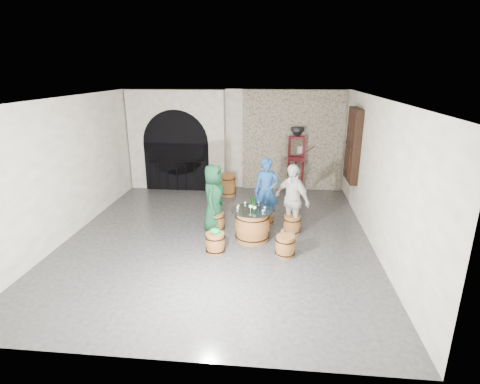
# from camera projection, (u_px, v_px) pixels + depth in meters

# --- Properties ---
(ground) EXTENTS (8.00, 8.00, 0.00)m
(ground) POSITION_uv_depth(u_px,v_px,m) (219.00, 237.00, 8.87)
(ground) COLOR #2A2A2C
(ground) RESTS_ON ground
(wall_back) EXTENTS (8.00, 0.00, 8.00)m
(wall_back) POSITION_uv_depth(u_px,v_px,m) (237.00, 140.00, 12.15)
(wall_back) COLOR white
(wall_back) RESTS_ON ground
(wall_front) EXTENTS (8.00, 0.00, 8.00)m
(wall_front) POSITION_uv_depth(u_px,v_px,m) (167.00, 256.00, 4.59)
(wall_front) COLOR white
(wall_front) RESTS_ON ground
(wall_left) EXTENTS (0.00, 8.00, 8.00)m
(wall_left) POSITION_uv_depth(u_px,v_px,m) (69.00, 168.00, 8.70)
(wall_left) COLOR white
(wall_left) RESTS_ON ground
(wall_right) EXTENTS (0.00, 8.00, 8.00)m
(wall_right) POSITION_uv_depth(u_px,v_px,m) (378.00, 176.00, 8.04)
(wall_right) COLOR white
(wall_right) RESTS_ON ground
(ceiling) EXTENTS (8.00, 8.00, 0.00)m
(ceiling) POSITION_uv_depth(u_px,v_px,m) (216.00, 98.00, 7.87)
(ceiling) COLOR beige
(ceiling) RESTS_ON wall_back
(stone_facing_panel) EXTENTS (3.20, 0.12, 3.18)m
(stone_facing_panel) POSITION_uv_depth(u_px,v_px,m) (293.00, 141.00, 11.93)
(stone_facing_panel) COLOR tan
(stone_facing_panel) RESTS_ON ground
(arched_opening) EXTENTS (3.10, 0.60, 3.19)m
(arched_opening) POSITION_uv_depth(u_px,v_px,m) (178.00, 141.00, 12.09)
(arched_opening) COLOR white
(arched_opening) RESTS_ON ground
(shuttered_window) EXTENTS (0.23, 1.10, 2.00)m
(shuttered_window) POSITION_uv_depth(u_px,v_px,m) (353.00, 145.00, 10.26)
(shuttered_window) COLOR black
(shuttered_window) RESTS_ON wall_right
(barrel_table) EXTENTS (0.97, 0.97, 0.75)m
(barrel_table) POSITION_uv_depth(u_px,v_px,m) (252.00, 225.00, 8.61)
(barrel_table) COLOR #93572A
(barrel_table) RESTS_ON ground
(barrel_stool_left) EXTENTS (0.43, 0.43, 0.45)m
(barrel_stool_left) POSITION_uv_depth(u_px,v_px,m) (216.00, 221.00, 9.18)
(barrel_stool_left) COLOR #93572A
(barrel_stool_left) RESTS_ON ground
(barrel_stool_far) EXTENTS (0.43, 0.43, 0.45)m
(barrel_stool_far) POSITION_uv_depth(u_px,v_px,m) (265.00, 215.00, 9.57)
(barrel_stool_far) COLOR #93572A
(barrel_stool_far) RESTS_ON ground
(barrel_stool_right) EXTENTS (0.43, 0.43, 0.45)m
(barrel_stool_right) POSITION_uv_depth(u_px,v_px,m) (292.00, 224.00, 9.01)
(barrel_stool_right) COLOR #93572A
(barrel_stool_right) RESTS_ON ground
(barrel_stool_near_right) EXTENTS (0.43, 0.43, 0.45)m
(barrel_stool_near_right) POSITION_uv_depth(u_px,v_px,m) (285.00, 246.00, 7.91)
(barrel_stool_near_right) COLOR #93572A
(barrel_stool_near_right) RESTS_ON ground
(barrel_stool_near_left) EXTENTS (0.43, 0.43, 0.45)m
(barrel_stool_near_left) POSITION_uv_depth(u_px,v_px,m) (215.00, 243.00, 8.05)
(barrel_stool_near_left) COLOR #93572A
(barrel_stool_near_left) RESTS_ON ground
(green_cap) EXTENTS (0.26, 0.22, 0.12)m
(green_cap) POSITION_uv_depth(u_px,v_px,m) (215.00, 231.00, 7.96)
(green_cap) COLOR #0C8737
(green_cap) RESTS_ON barrel_stool_near_left
(person_green) EXTENTS (0.60, 0.86, 1.66)m
(person_green) POSITION_uv_depth(u_px,v_px,m) (214.00, 198.00, 9.02)
(person_green) COLOR #113D24
(person_green) RESTS_ON ground
(person_blue) EXTENTS (0.64, 0.43, 1.71)m
(person_blue) POSITION_uv_depth(u_px,v_px,m) (266.00, 191.00, 9.41)
(person_blue) COLOR navy
(person_blue) RESTS_ON ground
(person_white) EXTENTS (1.01, 1.00, 1.72)m
(person_white) POSITION_uv_depth(u_px,v_px,m) (292.00, 200.00, 8.80)
(person_white) COLOR silver
(person_white) RESTS_ON ground
(wine_bottle_left) EXTENTS (0.08, 0.08, 0.32)m
(wine_bottle_left) POSITION_uv_depth(u_px,v_px,m) (251.00, 205.00, 8.41)
(wine_bottle_left) COLOR black
(wine_bottle_left) RESTS_ON barrel_table
(wine_bottle_center) EXTENTS (0.08, 0.08, 0.32)m
(wine_bottle_center) POSITION_uv_depth(u_px,v_px,m) (255.00, 206.00, 8.35)
(wine_bottle_center) COLOR black
(wine_bottle_center) RESTS_ON barrel_table
(wine_bottle_right) EXTENTS (0.08, 0.08, 0.32)m
(wine_bottle_right) POSITION_uv_depth(u_px,v_px,m) (254.00, 203.00, 8.53)
(wine_bottle_right) COLOR black
(wine_bottle_right) RESTS_ON barrel_table
(tasting_glass_a) EXTENTS (0.05, 0.05, 0.10)m
(tasting_glass_a) POSITION_uv_depth(u_px,v_px,m) (238.00, 209.00, 8.39)
(tasting_glass_a) COLOR #BC5D24
(tasting_glass_a) RESTS_ON barrel_table
(tasting_glass_b) EXTENTS (0.05, 0.05, 0.10)m
(tasting_glass_b) POSITION_uv_depth(u_px,v_px,m) (265.00, 209.00, 8.42)
(tasting_glass_b) COLOR #BC5D24
(tasting_glass_b) RESTS_ON barrel_table
(tasting_glass_c) EXTENTS (0.05, 0.05, 0.10)m
(tasting_glass_c) POSITION_uv_depth(u_px,v_px,m) (245.00, 204.00, 8.71)
(tasting_glass_c) COLOR #BC5D24
(tasting_glass_c) RESTS_ON barrel_table
(tasting_glass_d) EXTENTS (0.05, 0.05, 0.10)m
(tasting_glass_d) POSITION_uv_depth(u_px,v_px,m) (259.00, 204.00, 8.73)
(tasting_glass_d) COLOR #BC5D24
(tasting_glass_d) RESTS_ON barrel_table
(tasting_glass_e) EXTENTS (0.05, 0.05, 0.10)m
(tasting_glass_e) POSITION_uv_depth(u_px,v_px,m) (263.00, 212.00, 8.22)
(tasting_glass_e) COLOR #BC5D24
(tasting_glass_e) RESTS_ON barrel_table
(tasting_glass_f) EXTENTS (0.05, 0.05, 0.10)m
(tasting_glass_f) POSITION_uv_depth(u_px,v_px,m) (238.00, 207.00, 8.52)
(tasting_glass_f) COLOR #BC5D24
(tasting_glass_f) RESTS_ON barrel_table
(side_barrel) EXTENTS (0.52, 0.52, 0.69)m
(side_barrel) POSITION_uv_depth(u_px,v_px,m) (228.00, 185.00, 11.70)
(side_barrel) COLOR #93572A
(side_barrel) RESTS_ON ground
(corking_press) EXTENTS (0.85, 0.46, 2.08)m
(corking_press) POSITION_uv_depth(u_px,v_px,m) (296.00, 156.00, 11.72)
(corking_press) COLOR #4C0C15
(corking_press) RESTS_ON ground
(control_box) EXTENTS (0.18, 0.10, 0.22)m
(control_box) POSITION_uv_depth(u_px,v_px,m) (300.00, 150.00, 11.90)
(control_box) COLOR silver
(control_box) RESTS_ON wall_back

